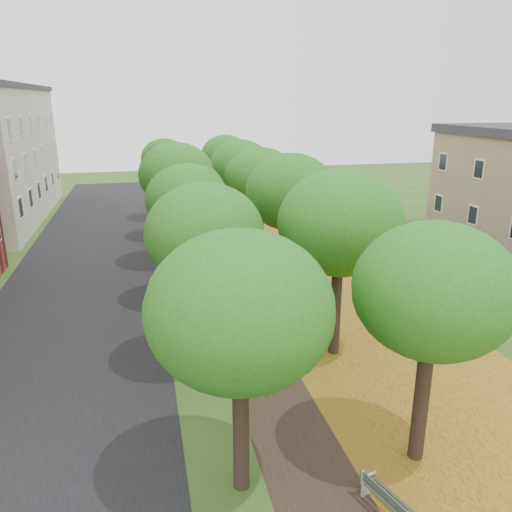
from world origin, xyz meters
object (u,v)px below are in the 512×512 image
car_grey (389,240)px  car_silver (480,291)px  car_white (393,242)px  bench (389,501)px  car_red (417,257)px

car_grey → car_silver: bearing=173.0°
car_silver → car_white: size_ratio=0.75×
bench → car_red: size_ratio=0.45×
car_silver → car_grey: bearing=-1.5°
car_silver → car_grey: (0.00, 9.07, 0.03)m
car_red → bench: bearing=161.3°
car_silver → car_red: 5.57m
bench → car_grey: size_ratio=0.35×
car_grey → car_red: bearing=173.0°
car_grey → bench: bearing=145.9°
bench → car_white: size_ratio=0.32×
car_red → car_white: bearing=13.3°
car_silver → car_red: (0.00, 5.57, -0.05)m
car_grey → car_white: car_white is taller
car_grey → car_white: 0.53m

